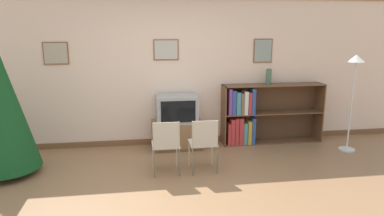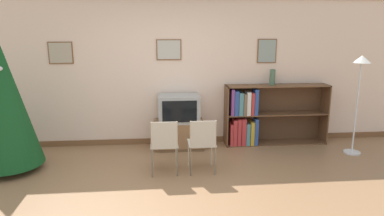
# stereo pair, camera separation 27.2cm
# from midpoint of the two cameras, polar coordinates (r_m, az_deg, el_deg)

# --- Properties ---
(ground_plane) EXTENTS (24.00, 24.00, 0.00)m
(ground_plane) POSITION_cam_midpoint_polar(r_m,az_deg,el_deg) (4.47, -1.35, -14.72)
(ground_plane) COLOR #936B47
(wall_back) EXTENTS (9.07, 0.11, 2.70)m
(wall_back) POSITION_cam_midpoint_polar(r_m,az_deg,el_deg) (6.19, -2.87, 6.25)
(wall_back) COLOR beige
(wall_back) RESTS_ON ground_plane
(christmas_tree) EXTENTS (0.97, 0.97, 2.18)m
(christmas_tree) POSITION_cam_midpoint_polar(r_m,az_deg,el_deg) (5.57, -27.80, 1.19)
(christmas_tree) COLOR maroon
(christmas_tree) RESTS_ON ground_plane
(tv_console) EXTENTS (0.88, 0.50, 0.48)m
(tv_console) POSITION_cam_midpoint_polar(r_m,az_deg,el_deg) (6.12, -0.90, -4.44)
(tv_console) COLOR brown
(tv_console) RESTS_ON ground_plane
(television) EXTENTS (0.71, 0.49, 0.48)m
(television) POSITION_cam_midpoint_polar(r_m,az_deg,el_deg) (5.99, -0.91, -0.08)
(television) COLOR #9E9E99
(television) RESTS_ON tv_console
(folding_chair_left) EXTENTS (0.40, 0.40, 0.82)m
(folding_chair_left) POSITION_cam_midpoint_polar(r_m,az_deg,el_deg) (4.95, -3.07, -5.92)
(folding_chair_left) COLOR #BCB29E
(folding_chair_left) RESTS_ON ground_plane
(folding_chair_right) EXTENTS (0.40, 0.40, 0.82)m
(folding_chair_right) POSITION_cam_midpoint_polar(r_m,az_deg,el_deg) (5.00, 3.29, -5.72)
(folding_chair_right) COLOR #BCB29E
(folding_chair_right) RESTS_ON ground_plane
(bookshelf) EXTENTS (1.88, 0.36, 1.10)m
(bookshelf) POSITION_cam_midpoint_polar(r_m,az_deg,el_deg) (6.38, 12.02, -1.33)
(bookshelf) COLOR brown
(bookshelf) RESTS_ON ground_plane
(vase) EXTENTS (0.10, 0.10, 0.28)m
(vase) POSITION_cam_midpoint_polar(r_m,az_deg,el_deg) (6.37, 14.46, 5.02)
(vase) COLOR #47664C
(vase) RESTS_ON bookshelf
(standing_lamp) EXTENTS (0.28, 0.28, 1.67)m
(standing_lamp) POSITION_cam_midpoint_polar(r_m,az_deg,el_deg) (6.31, 27.31, 4.29)
(standing_lamp) COLOR silver
(standing_lamp) RESTS_ON ground_plane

